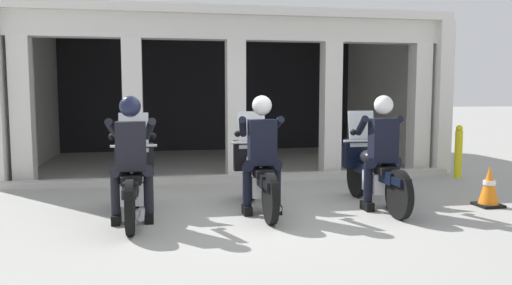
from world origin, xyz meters
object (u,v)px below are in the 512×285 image
Objects in this scene: motorcycle_right at (373,171)px; traffic_cone_flank at (489,186)px; motorcycle_center at (258,174)px; bollard_kerbside at (458,152)px; police_officer_left at (131,148)px; police_officer_right at (382,142)px; motorcycle_left at (133,180)px; police_officer_center at (262,144)px.

traffic_cone_flank is (1.60, -0.40, -0.21)m from motorcycle_right.
bollard_kerbside is (4.25, 1.80, -0.00)m from motorcycle_center.
bollard_kerbside is at bearing 66.82° from traffic_cone_flank.
bollard_kerbside is at bearing 7.68° from police_officer_left.
traffic_cone_flank is at bearing -20.57° from motorcycle_center.
motorcycle_right is 3.46× the size of traffic_cone_flank.
motorcycle_center is 1.29× the size of police_officer_right.
motorcycle_left is 4.96m from traffic_cone_flank.
police_officer_right is (-0.00, -0.28, 0.44)m from motorcycle_right.
motorcycle_right is (1.68, -0.07, 0.00)m from motorcycle_center.
motorcycle_left is 1.29× the size of police_officer_right.
police_officer_left is at bearing 176.47° from motorcycle_right.
motorcycle_center is at bearing 1.70° from police_officer_left.
police_officer_right is 2.69× the size of traffic_cone_flank.
police_officer_left is 0.78× the size of motorcycle_center.
motorcycle_right is at bearing 79.95° from police_officer_right.
police_officer_right reaches higher than bollard_kerbside.
motorcycle_center is 0.52m from police_officer_center.
police_officer_left is at bearing -177.56° from motorcycle_center.
police_officer_right is at bearing 175.89° from traffic_cone_flank.
police_officer_center is at bearing 167.65° from police_officer_right.
motorcycle_center is at bearing 171.77° from traffic_cone_flank.
bollard_kerbside is (4.25, 2.09, -0.44)m from police_officer_center.
motorcycle_center is at bearing -7.67° from motorcycle_left.
police_officer_center is at bearing -17.34° from motorcycle_left.
police_officer_left is 1.00× the size of police_officer_right.
bollard_kerbside is at bearing 5.24° from motorcycle_left.
police_officer_left reaches higher than motorcycle_left.
traffic_cone_flank is at bearing -23.79° from motorcycle_right.
motorcycle_left is 3.46× the size of traffic_cone_flank.
police_officer_center is (1.67, -0.12, 0.44)m from motorcycle_left.
motorcycle_left reaches higher than bollard_kerbside.
motorcycle_right reaches higher than traffic_cone_flank.
police_officer_left is 2.69× the size of traffic_cone_flank.
police_officer_center reaches higher than bollard_kerbside.
traffic_cone_flank is (3.27, -0.47, -0.21)m from motorcycle_center.
police_officer_center is (1.68, 0.16, 0.00)m from police_officer_left.
motorcycle_left and motorcycle_right have the same top height.
police_officer_center is 1.58× the size of bollard_kerbside.
motorcycle_left is 0.52m from police_officer_left.
motorcycle_left is at bearing 176.36° from traffic_cone_flank.
motorcycle_center is 1.00× the size of motorcycle_right.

